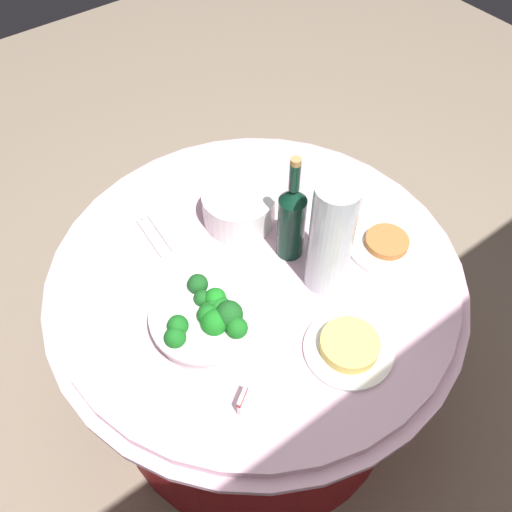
% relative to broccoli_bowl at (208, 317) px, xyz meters
% --- Properties ---
extents(ground_plane, '(6.00, 6.00, 0.00)m').
position_rel_broccoli_bowl_xyz_m(ground_plane, '(-0.21, -0.08, -0.79)').
color(ground_plane, gray).
extents(buffet_table, '(1.16, 1.16, 0.74)m').
position_rel_broccoli_bowl_xyz_m(buffet_table, '(-0.21, -0.08, -0.41)').
color(buffet_table, maroon).
rests_on(buffet_table, ground_plane).
extents(broccoli_bowl, '(0.28, 0.28, 0.12)m').
position_rel_broccoli_bowl_xyz_m(broccoli_bowl, '(0.00, 0.00, 0.00)').
color(broccoli_bowl, white).
rests_on(broccoli_bowl, buffet_table).
extents(plate_stack, '(0.21, 0.21, 0.10)m').
position_rel_broccoli_bowl_xyz_m(plate_stack, '(-0.28, -0.25, 0.00)').
color(plate_stack, white).
rests_on(plate_stack, buffet_table).
extents(wine_bottle, '(0.07, 0.07, 0.34)m').
position_rel_broccoli_bowl_xyz_m(wine_bottle, '(-0.32, -0.07, 0.08)').
color(wine_bottle, '#0D3121').
rests_on(wine_bottle, buffet_table).
extents(decorative_fruit_vase, '(0.11, 0.11, 0.34)m').
position_rel_broccoli_bowl_xyz_m(decorative_fruit_vase, '(-0.33, 0.06, 0.12)').
color(decorative_fruit_vase, silver).
rests_on(decorative_fruit_vase, buffet_table).
extents(serving_tongs, '(0.06, 0.17, 0.01)m').
position_rel_broccoli_bowl_xyz_m(serving_tongs, '(-0.05, -0.35, -0.04)').
color(serving_tongs, silver).
rests_on(serving_tongs, buffet_table).
extents(food_plate_noodles, '(0.22, 0.22, 0.04)m').
position_rel_broccoli_bowl_xyz_m(food_plate_noodles, '(-0.23, 0.26, -0.03)').
color(food_plate_noodles, white).
rests_on(food_plate_noodles, buffet_table).
extents(food_plate_peanuts, '(0.22, 0.22, 0.03)m').
position_rel_broccoli_bowl_xyz_m(food_plate_peanuts, '(-0.54, 0.08, -0.03)').
color(food_plate_peanuts, white).
rests_on(food_plate_peanuts, buffet_table).
extents(label_placard_front, '(0.05, 0.03, 0.05)m').
position_rel_broccoli_bowl_xyz_m(label_placard_front, '(0.05, 0.22, -0.01)').
color(label_placard_front, white).
rests_on(label_placard_front, buffet_table).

